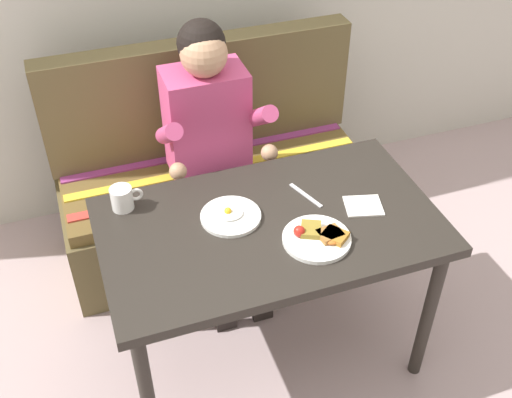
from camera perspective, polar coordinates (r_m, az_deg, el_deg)
ground_plane at (r=2.75m, az=1.06°, el=-13.61°), size 8.00×8.00×0.00m
table at (r=2.26m, az=1.26°, el=-3.69°), size 1.20×0.70×0.73m
couch at (r=3.02m, az=-3.85°, el=1.27°), size 1.44×0.56×1.00m
person at (r=2.64m, az=-4.10°, el=5.88°), size 0.45×0.61×1.21m
plate_breakfast at (r=2.14m, az=5.73°, el=-3.48°), size 0.24×0.24×0.05m
plate_eggs at (r=2.22m, az=-2.32°, el=-1.55°), size 0.22×0.22×0.04m
coffee_mug at (r=2.29m, az=-12.07°, el=0.12°), size 0.12×0.08×0.09m
napkin at (r=2.30m, az=9.76°, el=-0.62°), size 0.16×0.15×0.01m
fork at (r=2.33m, az=4.56°, el=0.34°), size 0.07×0.17×0.00m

